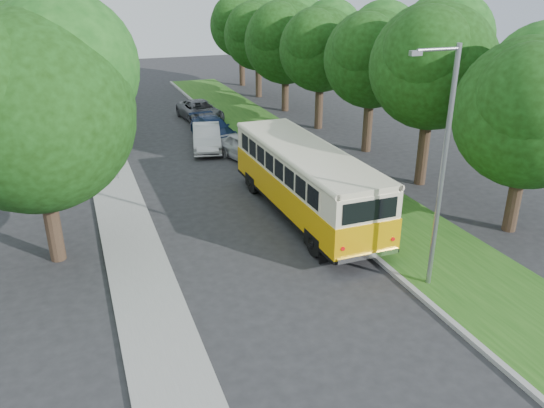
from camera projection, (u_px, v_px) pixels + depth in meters
name	position (u px, v px, depth m)	size (l,w,h in m)	color
ground	(284.00, 274.00, 18.88)	(120.00, 120.00, 0.00)	#262628
curb	(316.00, 206.00, 24.34)	(0.20, 70.00, 0.15)	gray
grass_verge	(361.00, 200.00, 25.11)	(4.50, 70.00, 0.13)	#225316
sidewalk	(129.00, 235.00, 21.59)	(2.20, 70.00, 0.12)	gray
treeline	(224.00, 45.00, 33.12)	(24.27, 41.91, 9.46)	#332319
lamppost_near	(441.00, 165.00, 16.41)	(1.71, 0.16, 8.00)	gray
lamppost_far	(99.00, 88.00, 29.53)	(1.71, 0.16, 7.50)	gray
warning_sign	(115.00, 149.00, 27.06)	(0.56, 0.10, 2.50)	gray
vintage_bus	(305.00, 182.00, 22.92)	(2.76, 10.73, 3.19)	#EDA807
car_silver	(247.00, 148.00, 30.50)	(1.82, 4.52, 1.54)	silver
car_white	(207.00, 137.00, 32.57)	(1.63, 4.67, 1.54)	silver
car_blue	(213.00, 128.00, 34.86)	(1.94, 4.77, 1.38)	#11254E
car_grey	(200.00, 111.00, 39.43)	(2.43, 5.27, 1.47)	#525459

